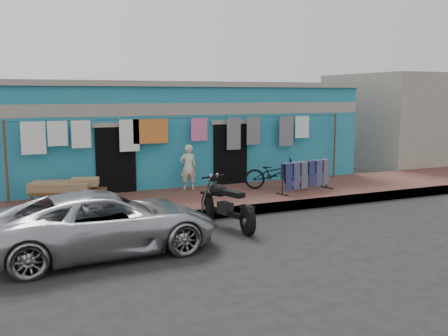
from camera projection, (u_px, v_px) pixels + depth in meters
ground at (261, 232)px, 10.85m from camera, size 80.00×80.00×0.00m
sidewalk at (209, 200)px, 13.55m from camera, size 28.00×3.00×0.25m
curb at (231, 212)px, 12.24m from camera, size 28.00×0.10×0.25m
building at (165, 133)px, 16.93m from camera, size 12.20×5.20×3.36m
neighbor_right at (412, 120)px, 21.30m from camera, size 6.00×5.00×3.80m
clothesline at (179, 135)px, 14.27m from camera, size 10.06×0.06×2.10m
car at (106, 221)px, 9.38m from camera, size 4.42×2.20×1.22m
seated_person at (188, 167)px, 14.28m from camera, size 0.51×0.37×1.32m
bicycle at (274, 170)px, 14.45m from camera, size 1.80×1.26×1.10m
motorcycle at (227, 204)px, 11.11m from camera, size 1.53×2.08×1.14m
charpoy at (69, 192)px, 12.43m from camera, size 2.44×2.13×0.62m
jeans_rack at (306, 176)px, 14.10m from camera, size 2.02×1.14×0.89m
litter_a at (208, 223)px, 11.52m from camera, size 0.21×0.21×0.07m
litter_b at (247, 219)px, 11.89m from camera, size 0.22×0.21×0.09m
litter_c at (245, 223)px, 11.49m from camera, size 0.18×0.21×0.08m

